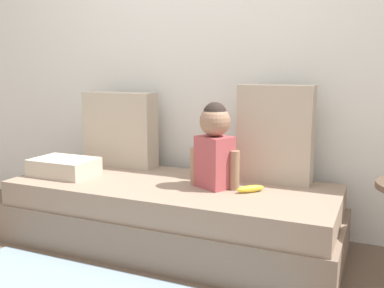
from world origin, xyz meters
name	(u,v)px	position (x,y,z in m)	size (l,w,h in m)	color
ground_plane	(172,244)	(0.00, 0.00, 0.00)	(12.00, 12.00, 0.00)	brown
back_wall	(205,56)	(0.00, 0.53, 1.16)	(5.22, 0.10, 2.32)	white
couch	(172,214)	(0.00, 0.00, 0.19)	(2.02, 0.81, 0.39)	#826C5B
throw_pillow_left	(120,129)	(-0.56, 0.30, 0.65)	(0.53, 0.16, 0.52)	#C1B29E
throw_pillow_right	(275,134)	(0.56, 0.30, 0.68)	(0.45, 0.16, 0.59)	#C1B29E
toddler	(215,144)	(0.27, 0.02, 0.65)	(0.30, 0.23, 0.50)	#B24C51
banana	(251,189)	(0.49, 0.00, 0.41)	(0.17, 0.04, 0.04)	yellow
folded_blanket	(64,167)	(-0.73, -0.10, 0.44)	(0.40, 0.28, 0.11)	beige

